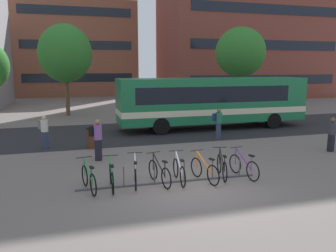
{
  "coord_description": "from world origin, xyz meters",
  "views": [
    {
      "loc": [
        -3.62,
        -10.03,
        3.87
      ],
      "look_at": [
        0.59,
        4.55,
        1.22
      ],
      "focal_mm": 36.01,
      "sensor_mm": 36.0,
      "label": 1
    }
  ],
  "objects_px": {
    "parked_bicycle_black_6": "(222,167)",
    "street_tree_0": "(65,53)",
    "parked_bicycle_purple_7": "(244,167)",
    "commuter_black_pack_2": "(97,137)",
    "parked_bicycle_green_0": "(89,179)",
    "parked_bicycle_white_2": "(135,174)",
    "trash_bin": "(92,137)",
    "street_tree_1": "(240,52)",
    "commuter_navy_pack_1": "(218,121)",
    "commuter_olive_pack_0": "(332,132)",
    "commuter_grey_pack_3": "(44,129)",
    "parked_bicycle_black_3": "(159,173)",
    "parked_bicycle_green_1": "(112,177)",
    "parked_bicycle_orange_5": "(204,170)",
    "city_bus": "(214,101)",
    "parked_bicycle_silver_4": "(179,171)"
  },
  "relations": [
    {
      "from": "parked_bicycle_black_6",
      "to": "street_tree_0",
      "type": "relative_size",
      "value": 0.23
    },
    {
      "from": "trash_bin",
      "to": "parked_bicycle_green_0",
      "type": "bearing_deg",
      "value": -94.58
    },
    {
      "from": "city_bus",
      "to": "street_tree_1",
      "type": "bearing_deg",
      "value": 52.81
    },
    {
      "from": "commuter_navy_pack_1",
      "to": "street_tree_0",
      "type": "distance_m",
      "value": 14.63
    },
    {
      "from": "parked_bicycle_green_0",
      "to": "street_tree_1",
      "type": "height_order",
      "value": "street_tree_1"
    },
    {
      "from": "trash_bin",
      "to": "parked_bicycle_black_3",
      "type": "bearing_deg",
      "value": -72.57
    },
    {
      "from": "parked_bicycle_green_1",
      "to": "street_tree_0",
      "type": "distance_m",
      "value": 18.48
    },
    {
      "from": "parked_bicycle_black_3",
      "to": "parked_bicycle_orange_5",
      "type": "distance_m",
      "value": 1.57
    },
    {
      "from": "parked_bicycle_purple_7",
      "to": "city_bus",
      "type": "bearing_deg",
      "value": -25.92
    },
    {
      "from": "parked_bicycle_green_1",
      "to": "parked_bicycle_silver_4",
      "type": "xyz_separation_m",
      "value": [
        2.28,
        0.0,
        0.0
      ]
    },
    {
      "from": "parked_bicycle_green_0",
      "to": "parked_bicycle_white_2",
      "type": "relative_size",
      "value": 0.99
    },
    {
      "from": "parked_bicycle_white_2",
      "to": "commuter_navy_pack_1",
      "type": "relative_size",
      "value": 1.03
    },
    {
      "from": "parked_bicycle_silver_4",
      "to": "parked_bicycle_black_6",
      "type": "distance_m",
      "value": 1.62
    },
    {
      "from": "commuter_navy_pack_1",
      "to": "street_tree_0",
      "type": "height_order",
      "value": "street_tree_0"
    },
    {
      "from": "street_tree_1",
      "to": "parked_bicycle_orange_5",
      "type": "bearing_deg",
      "value": -121.01
    },
    {
      "from": "parked_bicycle_black_6",
      "to": "street_tree_0",
      "type": "xyz_separation_m",
      "value": [
        -5.31,
        17.78,
        4.56
      ]
    },
    {
      "from": "parked_bicycle_purple_7",
      "to": "street_tree_1",
      "type": "xyz_separation_m",
      "value": [
        8.91,
        17.31,
        4.79
      ]
    },
    {
      "from": "city_bus",
      "to": "commuter_navy_pack_1",
      "type": "height_order",
      "value": "city_bus"
    },
    {
      "from": "commuter_navy_pack_1",
      "to": "commuter_grey_pack_3",
      "type": "height_order",
      "value": "commuter_navy_pack_1"
    },
    {
      "from": "city_bus",
      "to": "parked_bicycle_green_0",
      "type": "height_order",
      "value": "city_bus"
    },
    {
      "from": "parked_bicycle_purple_7",
      "to": "commuter_black_pack_2",
      "type": "xyz_separation_m",
      "value": [
        -4.83,
        3.65,
        0.63
      ]
    },
    {
      "from": "commuter_black_pack_2",
      "to": "street_tree_0",
      "type": "distance_m",
      "value": 14.89
    },
    {
      "from": "commuter_black_pack_2",
      "to": "commuter_grey_pack_3",
      "type": "xyz_separation_m",
      "value": [
        -2.28,
        2.92,
        -0.09
      ]
    },
    {
      "from": "commuter_black_pack_2",
      "to": "street_tree_1",
      "type": "height_order",
      "value": "street_tree_1"
    },
    {
      "from": "parked_bicycle_orange_5",
      "to": "commuter_olive_pack_0",
      "type": "distance_m",
      "value": 7.61
    },
    {
      "from": "parked_bicycle_orange_5",
      "to": "commuter_grey_pack_3",
      "type": "height_order",
      "value": "commuter_grey_pack_3"
    },
    {
      "from": "parked_bicycle_silver_4",
      "to": "commuter_grey_pack_3",
      "type": "bearing_deg",
      "value": 40.56
    },
    {
      "from": "commuter_olive_pack_0",
      "to": "commuter_grey_pack_3",
      "type": "xyz_separation_m",
      "value": [
        -12.86,
        4.38,
        -0.0
      ]
    },
    {
      "from": "parked_bicycle_white_2",
      "to": "parked_bicycle_orange_5",
      "type": "relative_size",
      "value": 1.01
    },
    {
      "from": "commuter_navy_pack_1",
      "to": "commuter_grey_pack_3",
      "type": "bearing_deg",
      "value": -154.0
    },
    {
      "from": "parked_bicycle_black_6",
      "to": "commuter_olive_pack_0",
      "type": "bearing_deg",
      "value": -58.86
    },
    {
      "from": "parked_bicycle_purple_7",
      "to": "trash_bin",
      "type": "xyz_separation_m",
      "value": [
        -4.91,
        5.98,
        0.13
      ]
    },
    {
      "from": "street_tree_1",
      "to": "commuter_navy_pack_1",
      "type": "bearing_deg",
      "value": -122.68
    },
    {
      "from": "parked_bicycle_white_2",
      "to": "street_tree_0",
      "type": "distance_m",
      "value": 18.42
    },
    {
      "from": "city_bus",
      "to": "parked_bicycle_black_6",
      "type": "xyz_separation_m",
      "value": [
        -3.67,
        -9.17,
        -1.39
      ]
    },
    {
      "from": "parked_bicycle_white_2",
      "to": "parked_bicycle_black_6",
      "type": "xyz_separation_m",
      "value": [
        3.1,
        -0.07,
        0.0
      ]
    },
    {
      "from": "parked_bicycle_silver_4",
      "to": "parked_bicycle_purple_7",
      "type": "height_order",
      "value": "same"
    },
    {
      "from": "parked_bicycle_black_3",
      "to": "trash_bin",
      "type": "xyz_separation_m",
      "value": [
        -1.84,
        5.86,
        0.13
      ]
    },
    {
      "from": "parked_bicycle_black_6",
      "to": "street_tree_1",
      "type": "bearing_deg",
      "value": -15.55
    },
    {
      "from": "parked_bicycle_purple_7",
      "to": "street_tree_1",
      "type": "height_order",
      "value": "street_tree_1"
    },
    {
      "from": "parked_bicycle_green_0",
      "to": "parked_bicycle_white_2",
      "type": "bearing_deg",
      "value": -96.99
    },
    {
      "from": "parked_bicycle_purple_7",
      "to": "parked_bicycle_black_6",
      "type": "bearing_deg",
      "value": 68.18
    },
    {
      "from": "parked_bicycle_green_1",
      "to": "street_tree_1",
      "type": "distance_m",
      "value": 22.43
    },
    {
      "from": "commuter_grey_pack_3",
      "to": "trash_bin",
      "type": "bearing_deg",
      "value": 39.07
    },
    {
      "from": "commuter_black_pack_2",
      "to": "street_tree_1",
      "type": "relative_size",
      "value": 0.24
    },
    {
      "from": "parked_bicycle_green_0",
      "to": "parked_bicycle_purple_7",
      "type": "height_order",
      "value": "same"
    },
    {
      "from": "parked_bicycle_green_1",
      "to": "commuter_navy_pack_1",
      "type": "height_order",
      "value": "commuter_navy_pack_1"
    },
    {
      "from": "city_bus",
      "to": "parked_bicycle_black_6",
      "type": "distance_m",
      "value": 9.97
    },
    {
      "from": "parked_bicycle_black_6",
      "to": "parked_bicycle_purple_7",
      "type": "relative_size",
      "value": 0.98
    },
    {
      "from": "commuter_olive_pack_0",
      "to": "trash_bin",
      "type": "relative_size",
      "value": 1.56
    }
  ]
}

